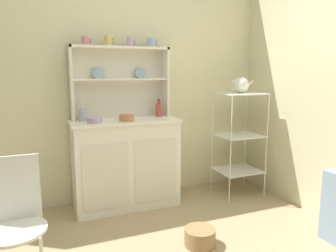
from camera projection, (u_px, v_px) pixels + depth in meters
wall_back at (116, 80)px, 3.23m from camera, size 3.84×0.05×2.50m
hutch_cabinet at (126, 162)px, 3.14m from camera, size 1.04×0.45×0.87m
hutch_shelf_unit at (120, 77)px, 3.14m from camera, size 0.97×0.18×0.70m
bakers_rack at (239, 132)px, 3.41m from camera, size 0.46×0.39×1.11m
wire_chair at (13, 215)px, 1.82m from camera, size 0.36×0.36×0.85m
floor_basket at (200, 237)px, 2.46m from camera, size 0.24×0.24×0.13m
cup_rose_0 at (86, 41)px, 2.93m from camera, size 0.09×0.07×0.08m
cup_gold_1 at (108, 41)px, 3.01m from camera, size 0.09×0.07×0.09m
cup_lilac_2 at (131, 42)px, 3.09m from camera, size 0.08×0.07×0.08m
cup_sky_3 at (152, 43)px, 3.17m from camera, size 0.10×0.08×0.09m
bowl_mixing_large at (94, 120)px, 2.88m from camera, size 0.14×0.14×0.05m
bowl_floral_medium at (127, 118)px, 2.99m from camera, size 0.14×0.14×0.06m
jam_bottle at (159, 109)px, 3.27m from camera, size 0.06×0.06×0.18m
utensil_jar at (83, 115)px, 2.98m from camera, size 0.08×0.08×0.24m
porcelain_teapot at (241, 85)px, 3.32m from camera, size 0.26×0.17×0.19m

